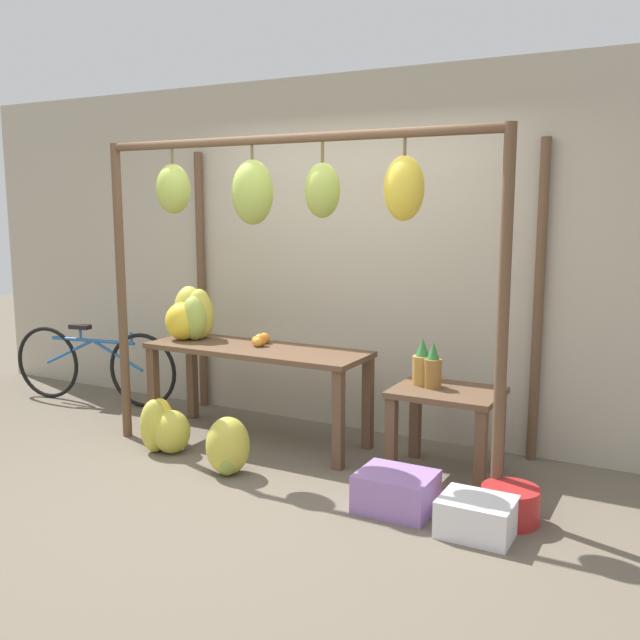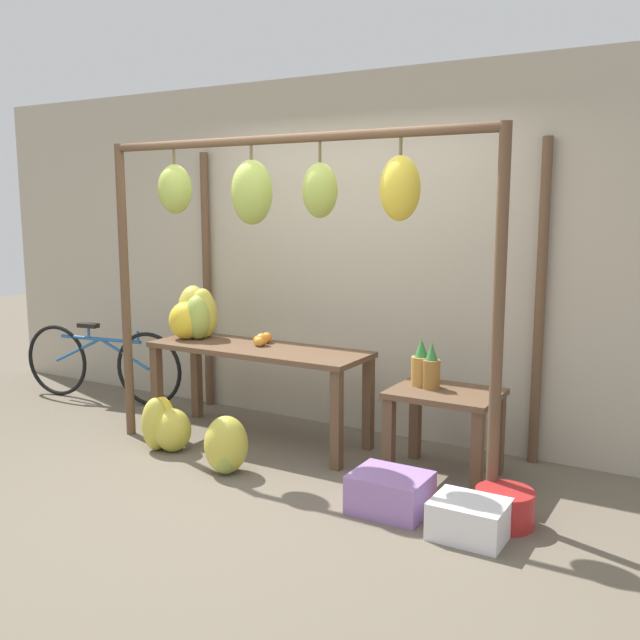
{
  "view_description": "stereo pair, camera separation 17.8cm",
  "coord_description": "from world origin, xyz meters",
  "px_view_note": "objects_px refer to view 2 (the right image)",
  "views": [
    {
      "loc": [
        2.44,
        -3.54,
        1.8
      ],
      "look_at": [
        0.06,
        0.88,
        0.99
      ],
      "focal_mm": 40.0,
      "sensor_mm": 36.0,
      "label": 1
    },
    {
      "loc": [
        2.6,
        -3.45,
        1.8
      ],
      "look_at": [
        0.06,
        0.88,
        0.99
      ],
      "focal_mm": 40.0,
      "sensor_mm": 36.0,
      "label": 2
    }
  ],
  "objects_px": {
    "fruit_crate_purple": "(469,519)",
    "orange_pile": "(261,340)",
    "blue_bucket": "(504,507)",
    "parked_bicycle": "(101,363)",
    "fruit_crate_white": "(390,492)",
    "banana_pile_ground_left": "(164,426)",
    "banana_pile_ground_right": "(226,447)",
    "pineapple_cluster": "(425,367)",
    "banana_pile_on_table": "(196,315)"
  },
  "relations": [
    {
      "from": "banana_pile_on_table",
      "to": "banana_pile_ground_left",
      "type": "relative_size",
      "value": 1.05
    },
    {
      "from": "banana_pile_on_table",
      "to": "blue_bucket",
      "type": "distance_m",
      "value": 2.88
    },
    {
      "from": "pineapple_cluster",
      "to": "fruit_crate_white",
      "type": "distance_m",
      "value": 0.95
    },
    {
      "from": "pineapple_cluster",
      "to": "blue_bucket",
      "type": "height_order",
      "value": "pineapple_cluster"
    },
    {
      "from": "banana_pile_on_table",
      "to": "parked_bicycle",
      "type": "xyz_separation_m",
      "value": [
        -1.27,
        0.14,
        -0.57
      ]
    },
    {
      "from": "blue_bucket",
      "to": "fruit_crate_purple",
      "type": "xyz_separation_m",
      "value": [
        -0.12,
        -0.25,
        0.0
      ]
    },
    {
      "from": "banana_pile_ground_right",
      "to": "fruit_crate_white",
      "type": "bearing_deg",
      "value": 0.52
    },
    {
      "from": "pineapple_cluster",
      "to": "parked_bicycle",
      "type": "height_order",
      "value": "pineapple_cluster"
    },
    {
      "from": "banana_pile_ground_right",
      "to": "fruit_crate_white",
      "type": "xyz_separation_m",
      "value": [
        1.22,
        0.01,
        -0.07
      ]
    },
    {
      "from": "pineapple_cluster",
      "to": "banana_pile_ground_left",
      "type": "distance_m",
      "value": 1.98
    },
    {
      "from": "banana_pile_ground_left",
      "to": "parked_bicycle",
      "type": "relative_size",
      "value": 0.26
    },
    {
      "from": "banana_pile_ground_left",
      "to": "fruit_crate_purple",
      "type": "xyz_separation_m",
      "value": [
        2.41,
        -0.22,
        -0.08
      ]
    },
    {
      "from": "parked_bicycle",
      "to": "orange_pile",
      "type": "bearing_deg",
      "value": -4.0
    },
    {
      "from": "orange_pile",
      "to": "banana_pile_ground_left",
      "type": "distance_m",
      "value": 0.96
    },
    {
      "from": "orange_pile",
      "to": "blue_bucket",
      "type": "distance_m",
      "value": 2.25
    },
    {
      "from": "blue_bucket",
      "to": "parked_bicycle",
      "type": "distance_m",
      "value": 4.04
    },
    {
      "from": "banana_pile_on_table",
      "to": "banana_pile_ground_right",
      "type": "xyz_separation_m",
      "value": [
        0.85,
        -0.73,
        -0.73
      ]
    },
    {
      "from": "fruit_crate_purple",
      "to": "orange_pile",
      "type": "bearing_deg",
      "value": 157.15
    },
    {
      "from": "banana_pile_ground_right",
      "to": "fruit_crate_purple",
      "type": "height_order",
      "value": "banana_pile_ground_right"
    },
    {
      "from": "banana_pile_ground_left",
      "to": "fruit_crate_purple",
      "type": "height_order",
      "value": "banana_pile_ground_left"
    },
    {
      "from": "fruit_crate_white",
      "to": "blue_bucket",
      "type": "height_order",
      "value": "fruit_crate_white"
    },
    {
      "from": "orange_pile",
      "to": "banana_pile_ground_left",
      "type": "bearing_deg",
      "value": -127.69
    },
    {
      "from": "pineapple_cluster",
      "to": "blue_bucket",
      "type": "relative_size",
      "value": 0.97
    },
    {
      "from": "banana_pile_ground_right",
      "to": "parked_bicycle",
      "type": "distance_m",
      "value": 2.3
    },
    {
      "from": "pineapple_cluster",
      "to": "fruit_crate_purple",
      "type": "relative_size",
      "value": 0.81
    },
    {
      "from": "blue_bucket",
      "to": "fruit_crate_purple",
      "type": "bearing_deg",
      "value": -116.05
    },
    {
      "from": "orange_pile",
      "to": "blue_bucket",
      "type": "relative_size",
      "value": 0.66
    },
    {
      "from": "pineapple_cluster",
      "to": "blue_bucket",
      "type": "distance_m",
      "value": 1.1
    },
    {
      "from": "banana_pile_ground_left",
      "to": "banana_pile_ground_right",
      "type": "height_order",
      "value": "banana_pile_ground_left"
    },
    {
      "from": "banana_pile_ground_left",
      "to": "parked_bicycle",
      "type": "height_order",
      "value": "parked_bicycle"
    },
    {
      "from": "banana_pile_on_table",
      "to": "banana_pile_ground_right",
      "type": "relative_size",
      "value": 1.17
    },
    {
      "from": "orange_pile",
      "to": "pineapple_cluster",
      "type": "relative_size",
      "value": 0.68
    },
    {
      "from": "fruit_crate_purple",
      "to": "parked_bicycle",
      "type": "bearing_deg",
      "value": 166.08
    },
    {
      "from": "banana_pile_ground_left",
      "to": "fruit_crate_white",
      "type": "relative_size",
      "value": 1.0
    },
    {
      "from": "parked_bicycle",
      "to": "fruit_crate_white",
      "type": "bearing_deg",
      "value": -14.55
    },
    {
      "from": "banana_pile_on_table",
      "to": "pineapple_cluster",
      "type": "height_order",
      "value": "banana_pile_on_table"
    },
    {
      "from": "banana_pile_ground_left",
      "to": "banana_pile_ground_right",
      "type": "bearing_deg",
      "value": -12.08
    },
    {
      "from": "banana_pile_ground_left",
      "to": "fruit_crate_white",
      "type": "height_order",
      "value": "banana_pile_ground_left"
    },
    {
      "from": "orange_pile",
      "to": "fruit_crate_purple",
      "type": "distance_m",
      "value": 2.22
    },
    {
      "from": "banana_pile_on_table",
      "to": "banana_pile_ground_left",
      "type": "bearing_deg",
      "value": -73.79
    },
    {
      "from": "banana_pile_on_table",
      "to": "blue_bucket",
      "type": "height_order",
      "value": "banana_pile_on_table"
    },
    {
      "from": "orange_pile",
      "to": "fruit_crate_purple",
      "type": "relative_size",
      "value": 0.55
    },
    {
      "from": "orange_pile",
      "to": "pineapple_cluster",
      "type": "xyz_separation_m",
      "value": [
        1.35,
        -0.01,
        -0.05
      ]
    },
    {
      "from": "parked_bicycle",
      "to": "blue_bucket",
      "type": "bearing_deg",
      "value": -10.06
    },
    {
      "from": "banana_pile_ground_right",
      "to": "fruit_crate_purple",
      "type": "bearing_deg",
      "value": -2.55
    },
    {
      "from": "banana_pile_ground_right",
      "to": "parked_bicycle",
      "type": "height_order",
      "value": "parked_bicycle"
    },
    {
      "from": "banana_pile_on_table",
      "to": "parked_bicycle",
      "type": "distance_m",
      "value": 1.4
    },
    {
      "from": "banana_pile_on_table",
      "to": "parked_bicycle",
      "type": "height_order",
      "value": "banana_pile_on_table"
    },
    {
      "from": "fruit_crate_white",
      "to": "fruit_crate_purple",
      "type": "distance_m",
      "value": 0.52
    },
    {
      "from": "banana_pile_ground_left",
      "to": "parked_bicycle",
      "type": "distance_m",
      "value": 1.62
    }
  ]
}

